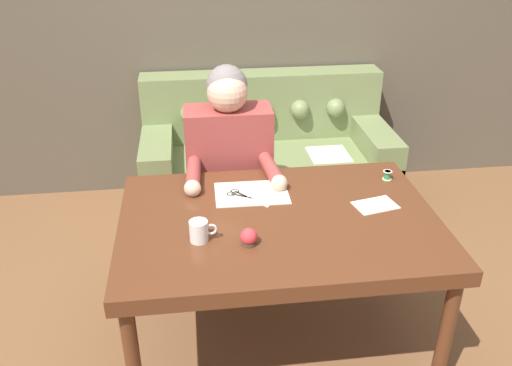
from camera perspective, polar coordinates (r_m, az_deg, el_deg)
The scene contains 11 objects.
ground_plane at distance 2.78m, azimuth 0.67°, elevation -17.06°, with size 16.00×16.00×0.00m, color brown.
wall_back at distance 3.82m, azimuth -3.09°, elevation 17.80°, with size 8.00×0.06×2.60m.
dining_table at distance 2.39m, azimuth 2.42°, elevation -5.07°, with size 1.38×0.96×0.73m.
couch at distance 3.77m, azimuth 1.03°, elevation 2.03°, with size 1.66×0.79×0.90m.
person at distance 2.94m, azimuth -2.82°, elevation 0.92°, with size 0.49×0.58×1.23m.
pattern_paper_main at distance 2.54m, azimuth -0.46°, elevation -1.08°, with size 0.35×0.24×0.00m.
pattern_paper_offcut at distance 2.50m, azimuth 12.45°, elevation -2.30°, with size 0.21×0.16×0.00m.
scissors at distance 2.52m, azimuth -1.46°, elevation -1.35°, with size 0.21×0.19×0.01m.
mug at distance 2.19m, azimuth -5.99°, elevation -5.05°, with size 0.11×0.08×0.09m.
thread_spool at distance 2.74m, azimuth 13.65°, elevation 0.80°, with size 0.04×0.04×0.05m.
pin_cushion at distance 2.17m, azimuth -0.75°, elevation -5.74°, with size 0.07×0.07×0.07m.
Camera 1 is at (-0.28, -1.95, 1.97)m, focal length 38.00 mm.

